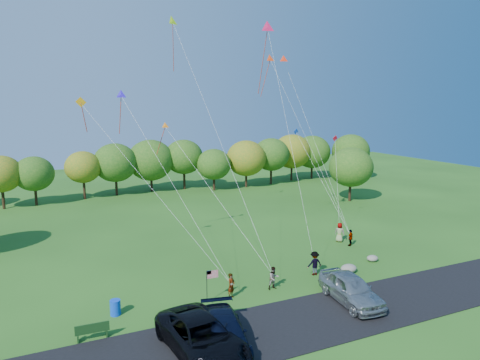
# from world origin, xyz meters

# --- Properties ---
(ground) EXTENTS (140.00, 140.00, 0.00)m
(ground) POSITION_xyz_m (0.00, 0.00, 0.00)
(ground) COLOR #235017
(ground) RESTS_ON ground
(asphalt_lane) EXTENTS (44.00, 6.00, 0.06)m
(asphalt_lane) POSITION_xyz_m (0.00, -4.00, 0.03)
(asphalt_lane) COLOR black
(asphalt_lane) RESTS_ON ground
(treeline) EXTENTS (76.54, 27.44, 8.28)m
(treeline) POSITION_xyz_m (-0.65, 36.04, 4.62)
(treeline) COLOR #321F12
(treeline) RESTS_ON ground
(minivan_dark) EXTENTS (3.95, 7.14, 1.89)m
(minivan_dark) POSITION_xyz_m (-6.87, -4.68, 1.01)
(minivan_dark) COLOR black
(minivan_dark) RESTS_ON asphalt_lane
(minivan_navy) EXTENTS (3.35, 5.93, 1.62)m
(minivan_navy) POSITION_xyz_m (-5.49, -4.53, 0.87)
(minivan_navy) COLOR black
(minivan_navy) RESTS_ON asphalt_lane
(minivan_silver) EXTENTS (2.73, 5.80, 1.92)m
(minivan_silver) POSITION_xyz_m (4.26, -3.07, 1.02)
(minivan_silver) COLOR #969DA0
(minivan_silver) RESTS_ON asphalt_lane
(flyer_a) EXTENTS (0.78, 0.73, 1.78)m
(flyer_a) POSITION_xyz_m (-2.78, 0.92, 0.89)
(flyer_a) COLOR #4C4C59
(flyer_a) RESTS_ON ground
(flyer_b) EXTENTS (0.86, 0.69, 1.68)m
(flyer_b) POSITION_xyz_m (0.59, 0.98, 0.84)
(flyer_b) COLOR #4C4C59
(flyer_b) RESTS_ON ground
(flyer_c) EXTENTS (1.26, 0.76, 1.91)m
(flyer_c) POSITION_xyz_m (4.77, 1.99, 0.95)
(flyer_c) COLOR #4C4C59
(flyer_c) RESTS_ON ground
(flyer_d) EXTENTS (1.00, 0.79, 1.59)m
(flyer_d) POSITION_xyz_m (11.84, 6.51, 0.80)
(flyer_d) COLOR #4C4C59
(flyer_d) RESTS_ON ground
(flyer_e) EXTENTS (1.02, 1.10, 1.88)m
(flyer_e) POSITION_xyz_m (11.67, 7.94, 0.94)
(flyer_e) COLOR #4C4C59
(flyer_e) RESTS_ON ground
(park_bench) EXTENTS (1.88, 0.49, 1.04)m
(park_bench) POSITION_xyz_m (-12.08, -0.81, 0.55)
(park_bench) COLOR #153914
(park_bench) RESTS_ON ground
(trash_barrel) EXTENTS (0.66, 0.66, 1.00)m
(trash_barrel) POSITION_xyz_m (-10.46, 1.69, 0.50)
(trash_barrel) COLOR blue
(trash_barrel) RESTS_ON ground
(flag_assembly) EXTENTS (0.85, 0.55, 2.29)m
(flag_assembly) POSITION_xyz_m (-4.33, 0.88, 1.70)
(flag_assembly) COLOR black
(flag_assembly) RESTS_ON ground
(boulder_near) EXTENTS (1.33, 1.04, 0.66)m
(boulder_near) POSITION_xyz_m (7.55, 1.28, 0.33)
(boulder_near) COLOR gray
(boulder_near) RESTS_ON ground
(boulder_far) EXTENTS (1.00, 0.83, 0.52)m
(boulder_far) POSITION_xyz_m (10.98, 2.45, 0.26)
(boulder_far) COLOR gray
(boulder_far) RESTS_ON ground
(kites_aloft) EXTENTS (25.33, 9.07, 12.21)m
(kites_aloft) POSITION_xyz_m (1.30, 12.65, 17.39)
(kites_aloft) COLOR #D1174C
(kites_aloft) RESTS_ON ground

